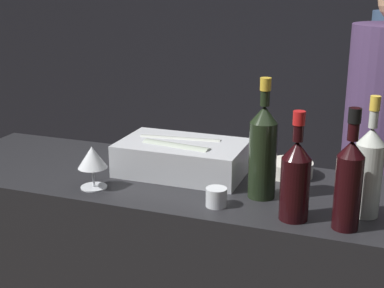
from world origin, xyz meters
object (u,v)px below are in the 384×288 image
(wine_glass, at_px, (92,159))
(champagne_bottle, at_px, (263,149))
(ice_bin_with_bottles, at_px, (182,156))
(bowl_white, at_px, (291,168))
(candle_votive, at_px, (216,197))
(red_wine_bottle_tall, at_px, (296,177))
(rose_wine_bottle, at_px, (368,169))
(red_wine_bottle_black_foil, at_px, (349,180))

(wine_glass, xyz_separation_m, champagne_bottle, (0.53, 0.12, 0.05))
(ice_bin_with_bottles, xyz_separation_m, bowl_white, (0.36, 0.10, -0.03))
(bowl_white, bearing_deg, candle_votive, -115.95)
(red_wine_bottle_tall, bearing_deg, wine_glass, 178.94)
(wine_glass, xyz_separation_m, rose_wine_bottle, (0.84, 0.09, 0.04))
(ice_bin_with_bottles, xyz_separation_m, champagne_bottle, (0.31, -0.11, 0.09))
(bowl_white, bearing_deg, wine_glass, -150.34)
(wine_glass, bearing_deg, bowl_white, 29.66)
(candle_votive, bearing_deg, ice_bin_with_bottles, 130.89)
(champagne_bottle, height_order, rose_wine_bottle, champagne_bottle)
(bowl_white, height_order, wine_glass, wine_glass)
(bowl_white, xyz_separation_m, red_wine_bottle_tall, (0.07, -0.34, 0.10))
(bowl_white, xyz_separation_m, candle_votive, (-0.16, -0.33, 0.00))
(ice_bin_with_bottles, distance_m, candle_votive, 0.31)
(champagne_bottle, distance_m, red_wine_bottle_tall, 0.18)
(wine_glass, bearing_deg, rose_wine_bottle, 5.80)
(ice_bin_with_bottles, distance_m, wine_glass, 0.32)
(bowl_white, bearing_deg, red_wine_bottle_black_foil, -59.02)
(wine_glass, bearing_deg, champagne_bottle, 12.37)
(candle_votive, height_order, red_wine_bottle_black_foil, red_wine_bottle_black_foil)
(champagne_bottle, relative_size, red_wine_bottle_tall, 1.19)
(bowl_white, xyz_separation_m, champagne_bottle, (-0.05, -0.22, 0.13))
(champagne_bottle, height_order, red_wine_bottle_tall, champagne_bottle)
(red_wine_bottle_tall, bearing_deg, ice_bin_with_bottles, 150.82)
(wine_glass, distance_m, red_wine_bottle_black_foil, 0.80)
(ice_bin_with_bottles, xyz_separation_m, candle_votive, (0.20, -0.23, -0.03))
(red_wine_bottle_black_foil, bearing_deg, ice_bin_with_bottles, 156.33)
(candle_votive, xyz_separation_m, champagne_bottle, (0.11, 0.12, 0.13))
(wine_glass, height_order, rose_wine_bottle, rose_wine_bottle)
(champagne_bottle, bearing_deg, bowl_white, 76.24)
(candle_votive, bearing_deg, wine_glass, 179.69)
(bowl_white, height_order, candle_votive, candle_votive)
(ice_bin_with_bottles, bearing_deg, bowl_white, 15.61)
(champagne_bottle, height_order, red_wine_bottle_black_foil, champagne_bottle)
(ice_bin_with_bottles, xyz_separation_m, wine_glass, (-0.22, -0.23, 0.04))
(candle_votive, distance_m, red_wine_bottle_black_foil, 0.39)
(bowl_white, xyz_separation_m, rose_wine_bottle, (0.26, -0.25, 0.11))
(ice_bin_with_bottles, height_order, red_wine_bottle_black_foil, red_wine_bottle_black_foil)
(wine_glass, relative_size, red_wine_bottle_black_foil, 0.42)
(red_wine_bottle_black_foil, relative_size, rose_wine_bottle, 0.96)
(ice_bin_with_bottles, relative_size, champagne_bottle, 1.15)
(red_wine_bottle_black_foil, bearing_deg, candle_votive, 176.90)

